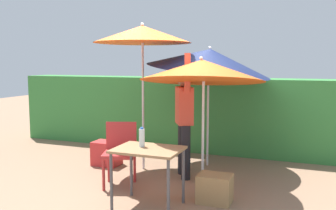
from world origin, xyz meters
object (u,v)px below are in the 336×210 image
umbrella_rainbow (142,34)px  umbrella_orange (202,71)px  person_vendor (184,116)px  folding_table (148,155)px  chair_plastic (120,150)px  umbrella_yellow (209,60)px  crate_cardboard (215,189)px  cooler_box (107,153)px  bottle_water (142,137)px

umbrella_rainbow → umbrella_orange: size_ratio=1.24×
person_vendor → folding_table: person_vendor is taller
folding_table → chair_plastic: bearing=139.8°
umbrella_yellow → crate_cardboard: size_ratio=5.12×
umbrella_rainbow → person_vendor: size_ratio=1.26×
folding_table → person_vendor: bearing=88.8°
umbrella_yellow → cooler_box: bearing=-158.7°
umbrella_rainbow → person_vendor: 1.47m
umbrella_rainbow → crate_cardboard: (1.45, -1.01, -2.01)m
umbrella_orange → bottle_water: bearing=-116.2°
umbrella_orange → folding_table: (-0.37, -1.03, -1.00)m
cooler_box → folding_table: (1.41, -1.40, 0.43)m
chair_plastic → cooler_box: size_ratio=1.98×
person_vendor → umbrella_rainbow: bearing=168.6°
bottle_water → umbrella_orange: bearing=63.8°
umbrella_orange → umbrella_yellow: umbrella_yellow is taller
umbrella_rainbow → chair_plastic: 1.87m
chair_plastic → folding_table: chair_plastic is taller
umbrella_rainbow → crate_cardboard: 2.68m
umbrella_orange → umbrella_yellow: size_ratio=0.90×
umbrella_rainbow → crate_cardboard: bearing=-34.8°
folding_table → crate_cardboard: bearing=30.1°
person_vendor → cooler_box: person_vendor is taller
chair_plastic → bottle_water: size_ratio=3.71×
umbrella_orange → bottle_water: umbrella_orange is taller
umbrella_rainbow → folding_table: umbrella_rainbow is taller
umbrella_orange → cooler_box: 2.31m
umbrella_yellow → bottle_water: size_ratio=8.88×
bottle_water → umbrella_yellow: bearing=81.0°
chair_plastic → person_vendor: bearing=42.8°
bottle_water → person_vendor: bearing=83.8°
umbrella_yellow → chair_plastic: umbrella_yellow is taller
bottle_water → umbrella_rainbow: bearing=114.4°
umbrella_orange → umbrella_rainbow: bearing=160.0°
folding_table → umbrella_orange: bearing=70.1°
umbrella_yellow → bottle_water: 2.21m
person_vendor → chair_plastic: size_ratio=2.11×
umbrella_orange → bottle_water: 1.34m
folding_table → umbrella_yellow: bearing=84.2°
cooler_box → folding_table: 2.03m
umbrella_orange → folding_table: 1.48m
crate_cardboard → bottle_water: 1.12m
chair_plastic → folding_table: 0.93m
umbrella_yellow → crate_cardboard: bearing=-72.2°
umbrella_rainbow → umbrella_orange: umbrella_rainbow is taller
person_vendor → crate_cardboard: (0.70, -0.86, -0.76)m
person_vendor → chair_plastic: bearing=-137.2°
chair_plastic → folding_table: size_ratio=1.11×
umbrella_rainbow → crate_cardboard: umbrella_rainbow is taller
umbrella_orange → umbrella_yellow: 1.03m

